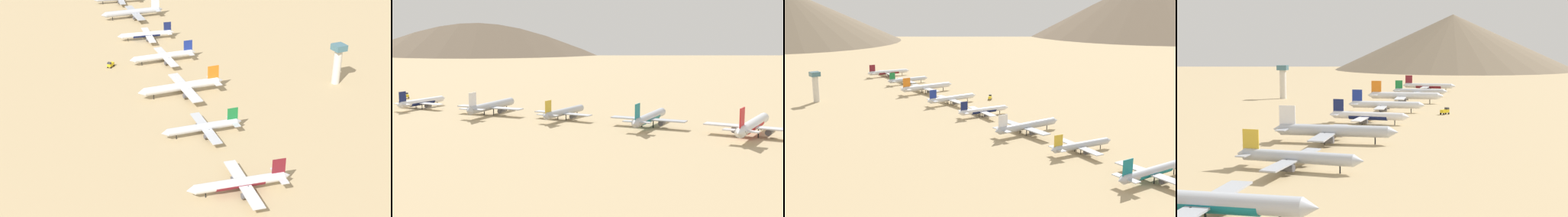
% 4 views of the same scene
% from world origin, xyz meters
% --- Properties ---
extents(ground_plane, '(2399.78, 2399.78, 0.00)m').
position_xyz_m(ground_plane, '(0.00, 0.00, 0.00)').
color(ground_plane, tan).
extents(parked_jet_1, '(48.61, 39.54, 14.01)m').
position_xyz_m(parked_jet_1, '(-18.71, -146.87, 4.66)').
color(parked_jet_1, '#B2B7C1').
rests_on(parked_jet_1, ground).
extents(parked_jet_2, '(42.28, 34.58, 12.23)m').
position_xyz_m(parked_jet_2, '(-12.22, -97.27, 4.12)').
color(parked_jet_2, '#B2B7C1').
rests_on(parked_jet_2, ground).
extents(parked_jet_3, '(50.84, 41.30, 14.66)m').
position_xyz_m(parked_jet_3, '(-9.61, -50.75, 4.94)').
color(parked_jet_3, '#B2B7C1').
rests_on(parked_jet_3, ground).
extents(parked_jet_4, '(41.30, 33.77, 11.94)m').
position_xyz_m(parked_jet_4, '(-2.01, 2.57, 3.97)').
color(parked_jet_4, white).
rests_on(parked_jet_4, ground).
extents(parked_jet_5, '(45.22, 36.73, 13.04)m').
position_xyz_m(parked_jet_5, '(2.65, 49.08, 4.39)').
color(parked_jet_5, silver).
rests_on(parked_jet_5, ground).
extents(parked_jet_6, '(51.81, 42.07, 14.94)m').
position_xyz_m(parked_jet_6, '(11.12, 99.91, 5.03)').
color(parked_jet_6, silver).
rests_on(parked_jet_6, ground).
extents(parked_jet_7, '(42.43, 34.54, 12.23)m').
position_xyz_m(parked_jet_7, '(20.13, 147.99, 4.12)').
color(parked_jet_7, silver).
rests_on(parked_jet_7, ground).
extents(parked_jet_8, '(45.93, 37.52, 13.27)m').
position_xyz_m(parked_jet_8, '(26.95, 199.84, 4.41)').
color(parked_jet_8, silver).
rests_on(parked_jet_8, ground).
extents(service_truck, '(5.48, 5.41, 3.90)m').
position_xyz_m(service_truck, '(37.06, 42.94, 2.08)').
color(service_truck, yellow).
rests_on(service_truck, ground).
extents(control_tower, '(7.20, 7.20, 24.49)m').
position_xyz_m(control_tower, '(-78.78, 122.03, 13.87)').
color(control_tower, beige).
rests_on(control_tower, ground).
extents(desert_hill_0, '(543.12, 543.12, 138.99)m').
position_xyz_m(desert_hill_0, '(731.36, 364.47, 69.50)').
color(desert_hill_0, '#7A6854').
rests_on(desert_hill_0, ground).
extents(desert_hill_3, '(397.95, 397.95, 91.80)m').
position_xyz_m(desert_hill_3, '(65.97, 647.15, 45.90)').
color(desert_hill_3, '#70604C').
rests_on(desert_hill_3, ground).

